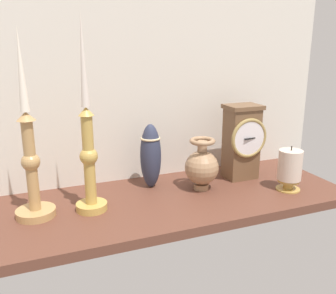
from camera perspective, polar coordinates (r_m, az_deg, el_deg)
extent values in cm
cube|color=brown|center=(101.13, -0.61, -8.38)|extent=(100.00, 36.00, 2.40)
cube|color=beige|center=(109.95, -4.22, 11.74)|extent=(120.00, 2.00, 65.00)
cube|color=brown|center=(114.30, 11.02, 0.47)|extent=(9.13, 7.15, 21.11)
cube|color=brown|center=(111.92, 11.32, 5.98)|extent=(10.23, 8.00, 1.20)
torus|color=#A0864B|center=(110.42, 12.20, 1.32)|extent=(11.69, 1.06, 11.69)
cylinder|color=silver|center=(110.34, 12.23, 1.31)|extent=(9.78, 0.40, 9.78)
cube|color=black|center=(110.10, 12.31, 1.27)|extent=(3.77, 1.20, 0.30)
cylinder|color=tan|center=(95.97, -11.54, -8.73)|extent=(7.62, 7.62, 1.80)
cylinder|color=tan|center=(91.74, -11.94, -1.99)|extent=(2.72, 2.72, 21.89)
sphere|color=tan|center=(91.42, -11.98, -1.33)|extent=(4.35, 4.35, 4.35)
cone|color=tan|center=(88.88, -12.38, 5.36)|extent=(3.66, 3.66, 2.00)
cone|color=silver|center=(87.58, -12.84, 12.94)|extent=(1.89, 1.89, 21.49)
cylinder|color=tan|center=(95.92, -19.40, -9.37)|extent=(9.26, 9.26, 1.80)
cylinder|color=tan|center=(91.76, -20.06, -2.77)|extent=(2.67, 2.67, 21.44)
sphere|color=tan|center=(91.44, -20.12, -2.13)|extent=(4.28, 4.28, 4.28)
cone|color=tan|center=(88.91, -20.77, 4.41)|extent=(4.25, 4.25, 2.00)
cone|color=white|center=(87.64, -21.43, 10.93)|extent=(2.08, 2.08, 18.33)
cylinder|color=#A27C59|center=(106.62, 5.06, -5.96)|extent=(4.27, 4.27, 1.60)
sphere|color=#A27C59|center=(104.69, 5.13, -3.14)|extent=(9.49, 9.49, 9.49)
cylinder|color=#A27C59|center=(102.85, 5.22, 0.13)|extent=(2.66, 2.66, 2.90)
torus|color=#A27C59|center=(102.46, 5.24, 0.91)|extent=(7.06, 7.06, 1.27)
cylinder|color=tan|center=(110.80, 17.77, -5.52)|extent=(2.65, 2.65, 2.71)
cylinder|color=tan|center=(111.14, 17.72, -5.98)|extent=(6.61, 6.61, 0.80)
cylinder|color=tan|center=(110.33, 17.82, -4.87)|extent=(5.95, 5.95, 0.60)
cylinder|color=beige|center=(108.85, 18.03, -2.61)|extent=(6.53, 6.53, 8.37)
cylinder|color=black|center=(107.50, 18.24, -0.18)|extent=(0.30, 0.30, 1.20)
ellipsoid|color=#2D3349|center=(105.19, -2.65, -1.38)|extent=(5.89, 5.89, 18.33)
torus|color=#CCB78C|center=(103.78, -2.68, 1.32)|extent=(5.61, 5.61, 0.60)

